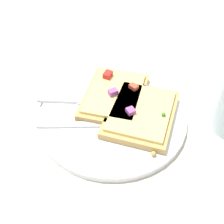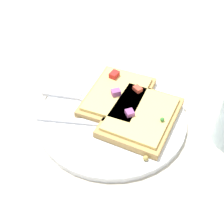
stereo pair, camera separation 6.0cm
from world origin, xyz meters
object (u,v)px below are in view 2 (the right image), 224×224
Objects in this scene: fork at (95,123)px; knife at (85,98)px; pizza_slice_corner at (118,96)px; plate at (112,118)px; pizza_slice_main at (141,116)px.

knife is (0.00, -0.07, -0.00)m from fork.
knife is at bearing 110.47° from pizza_slice_corner.
fork reaches higher than plate.
fork is 0.98× the size of pizza_slice_corner.
knife is 0.98× the size of pizza_slice_main.
fork is 0.07m from knife.
pizza_slice_main is 1.02× the size of pizza_slice_corner.
pizza_slice_corner is at bearing -116.90° from pizza_slice_main.
pizza_slice_main is 0.07m from pizza_slice_corner.
knife reaches higher than plate.
plate is 0.07m from knife.
knife is at bearing -60.05° from plate.
pizza_slice_main is at bearing 14.80° from fork.
pizza_slice_corner is (-0.03, -0.04, 0.02)m from plate.
knife is 0.07m from pizza_slice_corner.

